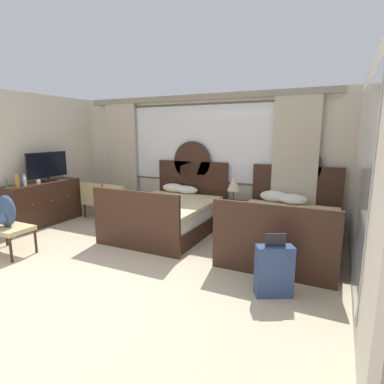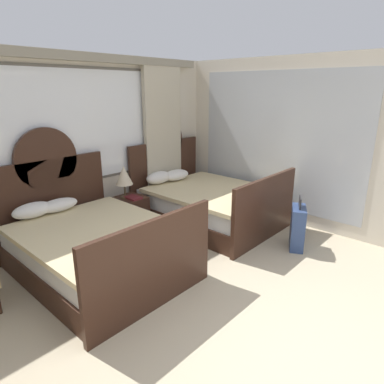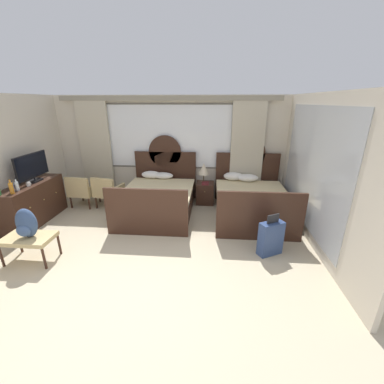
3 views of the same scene
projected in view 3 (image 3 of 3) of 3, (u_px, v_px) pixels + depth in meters
ground_plane at (133, 283)px, 3.69m from camera, size 24.00×24.00×0.00m
wall_back_window at (170, 146)px, 6.59m from camera, size 6.04×0.22×2.70m
wall_right_mirror at (320, 172)px, 4.43m from camera, size 0.08×4.23×2.70m
bed_near_window at (158, 198)px, 5.94m from camera, size 1.64×2.19×1.72m
bed_near_mirror at (251, 201)px, 5.77m from camera, size 1.64×2.19×1.72m
nightstand_between_beds at (205, 193)px, 6.53m from camera, size 0.45×0.48×0.56m
table_lamp_on_nightstand at (204, 169)px, 6.36m from camera, size 0.27×0.27×0.51m
book_on_nightstand at (205, 183)px, 6.34m from camera, size 0.18×0.26×0.03m
dresser_minibar at (34, 203)px, 5.45m from camera, size 0.53×1.60×0.89m
tv_flatscreen at (32, 167)px, 5.34m from camera, size 0.20×0.97×0.61m
bottle_liquor_amber at (11, 188)px, 4.69m from camera, size 0.08×0.08×0.29m
bottle_spirit_blue at (13, 188)px, 4.80m from camera, size 0.06×0.06×0.21m
bottle_water_clear at (17, 186)px, 4.86m from camera, size 0.06×0.06×0.25m
cup_on_dresser at (28, 184)px, 5.15m from camera, size 0.11×0.08×0.08m
armchair_by_window_left at (108, 191)px, 6.22m from camera, size 0.70×0.70×0.81m
armchair_by_window_centre at (82, 190)px, 6.27m from camera, size 0.65×0.65×0.81m
luggage_bench at (29, 239)px, 4.10m from camera, size 0.79×0.47×0.45m
backpack_on_bench at (26, 224)px, 3.99m from camera, size 0.34×0.26×0.50m
suitcase_on_floor at (271, 238)px, 4.30m from camera, size 0.46×0.36×0.76m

